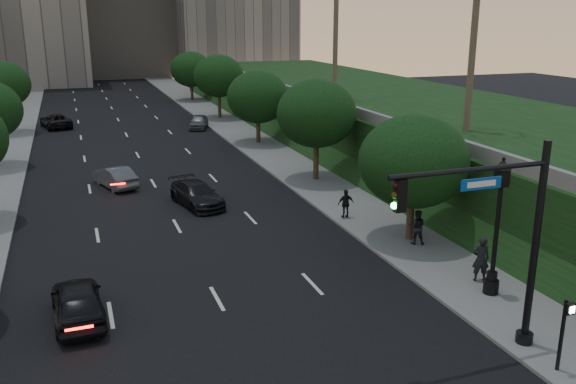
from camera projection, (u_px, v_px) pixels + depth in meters
name	position (u px, v px, depth m)	size (l,w,h in m)	color
ground	(254.00, 366.00, 19.19)	(160.00, 160.00, 0.00)	black
road_surface	(141.00, 160.00, 46.30)	(16.00, 140.00, 0.02)	black
sidewalk_right	(269.00, 150.00, 49.61)	(4.50, 140.00, 0.15)	slate
embankment	(409.00, 122.00, 51.08)	(18.00, 90.00, 4.00)	black
parapet_wall	(315.00, 99.00, 47.66)	(0.35, 90.00, 0.70)	slate
office_block_mid	(122.00, 2.00, 109.68)	(22.00, 18.00, 26.00)	gray
tree_right_a	(413.00, 161.00, 28.64)	(5.20, 5.20, 6.24)	#38281C
tree_right_b	(317.00, 114.00, 39.35)	(5.20, 5.20, 6.74)	#38281C
tree_right_c	(258.00, 97.00, 51.23)	(5.20, 5.20, 6.24)	#38281C
tree_right_d	(219.00, 76.00, 63.75)	(5.20, 5.20, 6.74)	#38281C
tree_right_e	(191.00, 69.00, 77.44)	(5.20, 5.20, 6.24)	#38281C
tree_left_d	(2.00, 85.00, 55.23)	(5.00, 5.00, 6.71)	#38281C
traffic_signal_mast	(507.00, 248.00, 18.96)	(5.68, 0.56, 7.00)	black
street_lamp	(496.00, 233.00, 23.21)	(0.64, 0.64, 5.62)	black
pedestrian_signal	(564.00, 329.00, 18.29)	(0.30, 0.33, 2.50)	black
sedan_near_left	(78.00, 301.00, 21.89)	(1.74, 4.32, 1.47)	black
sedan_mid_left	(115.00, 177.00, 38.97)	(1.44, 4.14, 1.36)	#4E5155
sedan_far_left	(56.00, 121.00, 59.67)	(2.29, 4.98, 1.38)	black
sedan_near_right	(197.00, 194.00, 35.18)	(1.91, 4.70, 1.36)	black
sedan_far_right	(199.00, 122.00, 59.22)	(1.59, 3.96, 1.35)	#5C5F64
pedestrian_a	(481.00, 259.00, 24.74)	(0.70, 0.46, 1.91)	black
pedestrian_b	(417.00, 227.00, 28.80)	(0.82, 0.64, 1.69)	black
pedestrian_c	(346.00, 204.00, 32.58)	(0.92, 0.38, 1.57)	black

